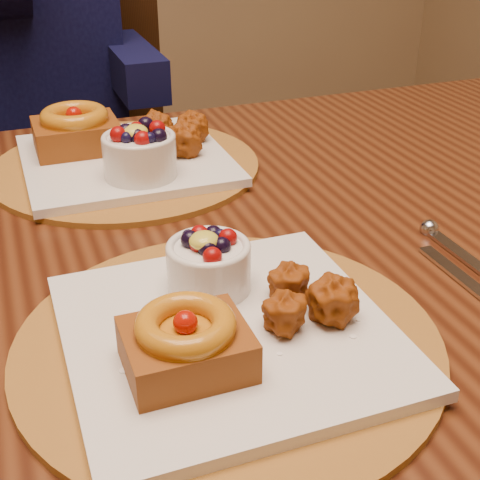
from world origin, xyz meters
name	(u,v)px	position (x,y,z in m)	size (l,w,h in m)	color
dining_table	(169,292)	(0.09, -0.01, 0.68)	(1.60, 0.90, 0.76)	black
place_setting_near	(225,324)	(0.09, -0.22, 0.78)	(0.38, 0.38, 0.08)	brown
place_setting_far	(123,152)	(0.09, 0.21, 0.78)	(0.38, 0.38, 0.09)	brown
cutlery_near	(472,274)	(0.37, -0.20, 0.76)	(0.06, 0.17, 0.00)	#B2B2B7
chair_far	(67,166)	(0.06, 0.83, 0.53)	(0.56, 0.56, 0.96)	black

